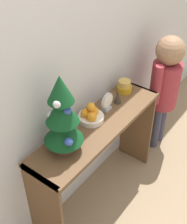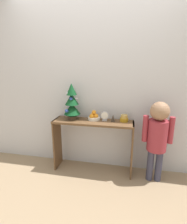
{
  "view_description": "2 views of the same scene",
  "coord_description": "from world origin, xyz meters",
  "views": [
    {
      "loc": [
        -1.31,
        -0.77,
        2.14
      ],
      "look_at": [
        -0.05,
        0.17,
        0.91
      ],
      "focal_mm": 50.0,
      "sensor_mm": 36.0,
      "label": 1
    },
    {
      "loc": [
        0.48,
        -2.16,
        1.55
      ],
      "look_at": [
        0.0,
        0.17,
        0.91
      ],
      "focal_mm": 28.0,
      "sensor_mm": 36.0,
      "label": 2
    }
  ],
  "objects": [
    {
      "name": "ground_plane",
      "position": [
        0.0,
        0.0,
        0.0
      ],
      "size": [
        12.0,
        12.0,
        0.0
      ],
      "primitive_type": "plane",
      "color": "#997F60"
    },
    {
      "name": "mini_tree",
      "position": [
        -0.32,
        0.19,
        1.03
      ],
      "size": [
        0.24,
        0.24,
        0.52
      ],
      "color": "#4C3828",
      "rests_on": "console_table"
    },
    {
      "name": "singing_bowl",
      "position": [
        0.43,
        0.23,
        0.83
      ],
      "size": [
        0.12,
        0.12,
        0.1
      ],
      "color": "#B78419",
      "rests_on": "console_table"
    },
    {
      "name": "child_figure",
      "position": [
        0.87,
        0.09,
        0.7
      ],
      "size": [
        0.39,
        0.25,
        1.11
      ],
      "color": "#38384C",
      "rests_on": "ground_plane"
    },
    {
      "name": "fruit_bowl",
      "position": [
        -0.0,
        0.22,
        0.83
      ],
      "size": [
        0.18,
        0.18,
        0.14
      ],
      "color": "silver",
      "rests_on": "console_table"
    },
    {
      "name": "console_table",
      "position": [
        0.0,
        0.16,
        0.6
      ],
      "size": [
        1.15,
        0.32,
        0.78
      ],
      "color": "brown",
      "rests_on": "ground_plane"
    },
    {
      "name": "back_wall",
      "position": [
        0.0,
        0.37,
        1.25
      ],
      "size": [
        7.0,
        0.05,
        2.5
      ],
      "primitive_type": "cube",
      "color": "silver",
      "rests_on": "ground_plane"
    },
    {
      "name": "figurine",
      "position": [
        0.28,
        0.19,
        0.83
      ],
      "size": [
        0.06,
        0.06,
        0.1
      ],
      "color": "#382D23",
      "rests_on": "console_table"
    },
    {
      "name": "desk_clock",
      "position": [
        0.16,
        0.2,
        0.85
      ],
      "size": [
        0.12,
        0.04,
        0.14
      ],
      "color": "#B2B2B7",
      "rests_on": "console_table"
    }
  ]
}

